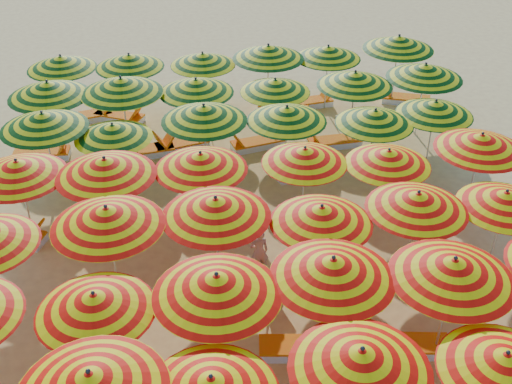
% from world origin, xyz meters
% --- Properties ---
extents(ground, '(120.00, 120.00, 0.00)m').
position_xyz_m(ground, '(0.00, 0.00, 0.00)').
color(ground, '#F5C96D').
rests_on(ground, ground).
extents(umbrella_7, '(3.05, 3.05, 2.62)m').
position_xyz_m(umbrella_7, '(-3.19, -5.58, 2.31)').
color(umbrella_7, silver).
rests_on(umbrella_7, ground).
extents(umbrella_9, '(3.13, 3.13, 2.54)m').
position_xyz_m(umbrella_9, '(1.10, -5.48, 2.24)').
color(umbrella_9, silver).
rests_on(umbrella_9, ground).
extents(umbrella_10, '(2.81, 2.81, 2.35)m').
position_xyz_m(umbrella_10, '(3.50, -5.63, 2.06)').
color(umbrella_10, silver).
rests_on(umbrella_10, ground).
extents(umbrella_13, '(2.82, 2.82, 2.37)m').
position_xyz_m(umbrella_13, '(-3.37, -3.55, 2.09)').
color(umbrella_13, silver).
rests_on(umbrella_13, ground).
extents(umbrella_14, '(3.26, 3.26, 2.61)m').
position_xyz_m(umbrella_14, '(-1.13, -3.52, 2.30)').
color(umbrella_14, silver).
rests_on(umbrella_14, ground).
extents(umbrella_15, '(3.17, 3.17, 2.60)m').
position_xyz_m(umbrella_15, '(1.08, -3.27, 2.29)').
color(umbrella_15, silver).
rests_on(umbrella_15, ground).
extents(umbrella_16, '(3.24, 3.24, 2.60)m').
position_xyz_m(umbrella_16, '(3.36, -3.52, 2.29)').
color(umbrella_16, silver).
rests_on(umbrella_16, ground).
extents(umbrella_19, '(2.88, 2.88, 2.61)m').
position_xyz_m(umbrella_19, '(-3.34, -1.16, 2.29)').
color(umbrella_19, silver).
rests_on(umbrella_19, ground).
extents(umbrella_20, '(2.93, 2.93, 2.57)m').
position_xyz_m(umbrella_20, '(-1.03, -1.00, 2.26)').
color(umbrella_20, silver).
rests_on(umbrella_20, ground).
extents(umbrella_21, '(2.70, 2.70, 2.41)m').
position_xyz_m(umbrella_21, '(1.24, -1.32, 2.13)').
color(umbrella_21, silver).
rests_on(umbrella_21, ground).
extents(umbrella_22, '(2.83, 2.83, 2.45)m').
position_xyz_m(umbrella_22, '(3.46, -1.06, 2.16)').
color(umbrella_22, silver).
rests_on(umbrella_22, ground).
extents(umbrella_23, '(2.65, 2.65, 2.31)m').
position_xyz_m(umbrella_23, '(5.54, -1.02, 2.03)').
color(umbrella_23, silver).
rests_on(umbrella_23, ground).
extents(umbrella_24, '(2.72, 2.72, 2.48)m').
position_xyz_m(umbrella_24, '(-5.68, 1.20, 2.18)').
color(umbrella_24, silver).
rests_on(umbrella_24, ground).
extents(umbrella_25, '(3.07, 3.07, 2.58)m').
position_xyz_m(umbrella_25, '(-3.57, 0.93, 2.27)').
color(umbrella_25, silver).
rests_on(umbrella_25, ground).
extents(umbrella_26, '(2.88, 2.88, 2.46)m').
position_xyz_m(umbrella_26, '(-1.30, 1.13, 2.17)').
color(umbrella_26, silver).
rests_on(umbrella_26, ground).
extents(umbrella_27, '(2.79, 2.79, 2.33)m').
position_xyz_m(umbrella_27, '(1.32, 1.34, 2.05)').
color(umbrella_27, silver).
rests_on(umbrella_27, ground).
extents(umbrella_28, '(2.48, 2.48, 2.32)m').
position_xyz_m(umbrella_28, '(3.40, 1.06, 2.04)').
color(umbrella_28, silver).
rests_on(umbrella_28, ground).
extents(umbrella_29, '(3.08, 3.08, 2.49)m').
position_xyz_m(umbrella_29, '(5.89, 1.32, 2.19)').
color(umbrella_29, silver).
rests_on(umbrella_29, ground).
extents(umbrella_30, '(3.09, 3.09, 2.53)m').
position_xyz_m(umbrella_30, '(-5.48, 3.60, 2.23)').
color(umbrella_30, silver).
rests_on(umbrella_30, ground).
extents(umbrella_31, '(2.80, 2.80, 2.26)m').
position_xyz_m(umbrella_31, '(-3.62, 3.26, 1.99)').
color(umbrella_31, silver).
rests_on(umbrella_31, ground).
extents(umbrella_32, '(3.14, 3.14, 2.55)m').
position_xyz_m(umbrella_32, '(-1.13, 3.57, 2.25)').
color(umbrella_32, silver).
rests_on(umbrella_32, ground).
extents(umbrella_33, '(2.35, 2.35, 2.41)m').
position_xyz_m(umbrella_33, '(1.17, 3.54, 2.12)').
color(umbrella_33, silver).
rests_on(umbrella_33, ground).
extents(umbrella_34, '(2.72, 2.72, 2.35)m').
position_xyz_m(umbrella_34, '(3.61, 3.22, 2.07)').
color(umbrella_34, silver).
rests_on(umbrella_34, ground).
extents(umbrella_35, '(2.85, 2.85, 2.36)m').
position_xyz_m(umbrella_35, '(5.47, 3.57, 2.07)').
color(umbrella_35, silver).
rests_on(umbrella_35, ground).
extents(umbrella_36, '(2.78, 2.78, 2.57)m').
position_xyz_m(umbrella_36, '(-5.67, 5.57, 2.26)').
color(umbrella_36, silver).
rests_on(umbrella_36, ground).
extents(umbrella_37, '(3.23, 3.23, 2.63)m').
position_xyz_m(umbrella_37, '(-3.51, 5.49, 2.32)').
color(umbrella_37, silver).
rests_on(umbrella_37, ground).
extents(umbrella_38, '(2.31, 2.31, 2.44)m').
position_xyz_m(umbrella_38, '(-1.31, 5.62, 2.14)').
color(umbrella_38, silver).
rests_on(umbrella_38, ground).
extents(umbrella_39, '(2.28, 2.28, 2.31)m').
position_xyz_m(umbrella_39, '(1.11, 5.63, 2.04)').
color(umbrella_39, silver).
rests_on(umbrella_39, ground).
extents(umbrella_40, '(2.85, 2.85, 2.50)m').
position_xyz_m(umbrella_40, '(3.57, 5.52, 2.20)').
color(umbrella_40, silver).
rests_on(umbrella_40, ground).
extents(umbrella_41, '(2.95, 2.95, 2.55)m').
position_xyz_m(umbrella_41, '(5.87, 5.78, 2.24)').
color(umbrella_41, silver).
rests_on(umbrella_41, ground).
extents(umbrella_42, '(2.89, 2.89, 2.40)m').
position_xyz_m(umbrella_42, '(-5.67, 7.99, 2.12)').
color(umbrella_42, silver).
rests_on(umbrella_42, ground).
extents(umbrella_43, '(2.76, 2.76, 2.41)m').
position_xyz_m(umbrella_43, '(-3.45, 7.88, 2.12)').
color(umbrella_43, silver).
rests_on(umbrella_43, ground).
extents(umbrella_44, '(2.65, 2.65, 2.33)m').
position_xyz_m(umbrella_44, '(-1.03, 7.95, 2.05)').
color(umbrella_44, silver).
rests_on(umbrella_44, ground).
extents(umbrella_45, '(2.86, 2.86, 2.56)m').
position_xyz_m(umbrella_45, '(1.16, 7.86, 2.25)').
color(umbrella_45, silver).
rests_on(umbrella_45, ground).
extents(umbrella_46, '(2.81, 2.81, 2.39)m').
position_xyz_m(umbrella_46, '(3.23, 8.01, 2.10)').
color(umbrella_46, silver).
rests_on(umbrella_46, ground).
extents(umbrella_47, '(3.17, 3.17, 2.61)m').
position_xyz_m(umbrella_47, '(5.70, 8.14, 2.30)').
color(umbrella_47, silver).
rests_on(umbrella_47, ground).
extents(lounger_7, '(1.78, 0.75, 0.69)m').
position_xyz_m(lounger_7, '(0.58, -3.25, 0.15)').
color(lounger_7, white).
rests_on(lounger_7, ground).
extents(lounger_8, '(1.79, 0.78, 0.69)m').
position_xyz_m(lounger_8, '(2.76, -3.41, 0.15)').
color(lounger_8, white).
rests_on(lounger_8, ground).
extents(lounger_9, '(1.82, 1.20, 0.69)m').
position_xyz_m(lounger_9, '(-0.43, -0.98, 0.15)').
color(lounger_9, white).
rests_on(lounger_9, ground).
extents(lounger_10, '(1.83, 1.14, 0.69)m').
position_xyz_m(lounger_10, '(-6.18, 1.24, 0.15)').
color(lounger_10, white).
rests_on(lounger_10, ground).
extents(lounger_11, '(1.82, 1.03, 0.69)m').
position_xyz_m(lounger_11, '(-0.70, 1.23, 0.15)').
color(lounger_11, white).
rests_on(lounger_11, ground).
extents(lounger_12, '(1.83, 1.14, 0.69)m').
position_xyz_m(lounger_12, '(1.68, 3.68, 0.15)').
color(lounger_12, white).
rests_on(lounger_12, ground).
extents(lounger_13, '(1.73, 0.58, 0.69)m').
position_xyz_m(lounger_13, '(-6.17, 5.48, 0.15)').
color(lounger_13, white).
rests_on(lounger_13, ground).
extents(lounger_14, '(1.81, 0.90, 0.69)m').
position_xyz_m(lounger_14, '(-2.92, 5.31, 0.15)').
color(lounger_14, white).
rests_on(lounger_14, ground).
extents(lounger_15, '(1.83, 1.05, 0.69)m').
position_xyz_m(lounger_15, '(-1.90, 5.59, 0.15)').
color(lounger_15, white).
rests_on(lounger_15, ground).
extents(lounger_16, '(1.82, 1.01, 0.69)m').
position_xyz_m(lounger_16, '(0.52, 5.44, 0.15)').
color(lounger_16, white).
rests_on(lounger_16, ground).
extents(lounger_17, '(1.78, 0.76, 0.69)m').
position_xyz_m(lounger_17, '(2.98, 5.29, 0.15)').
color(lounger_17, white).
rests_on(lounger_17, ground).
extents(lounger_18, '(1.83, 1.04, 0.69)m').
position_xyz_m(lounger_18, '(-5.07, 7.90, 0.15)').
color(lounger_18, white).
rests_on(lounger_18, ground).
extents(lounger_19, '(1.82, 1.24, 0.69)m').
position_xyz_m(lounger_19, '(-3.95, 7.75, 0.15)').
color(lounger_19, white).
rests_on(lounger_19, ground).
extents(lounger_20, '(1.82, 1.22, 0.69)m').
position_xyz_m(lounger_20, '(1.66, 7.86, 0.15)').
color(lounger_20, white).
rests_on(lounger_20, ground).
extents(lounger_21, '(1.81, 0.89, 0.69)m').
position_xyz_m(lounger_21, '(2.73, 8.22, 0.15)').
color(lounger_21, white).
rests_on(lounger_21, ground).
extents(lounger_22, '(1.83, 1.08, 0.69)m').
position_xyz_m(lounger_22, '(6.20, 8.15, 0.15)').
color(lounger_22, white).
rests_on(lounger_22, ground).
extents(beachgoer_a, '(0.51, 0.38, 1.28)m').
position_xyz_m(beachgoer_a, '(-0.04, -0.61, 0.64)').
color(beachgoer_a, tan).
rests_on(beachgoer_a, ground).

